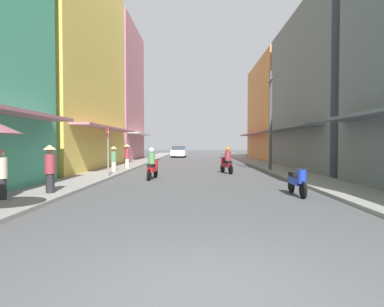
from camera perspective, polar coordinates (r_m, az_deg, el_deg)
The scene contains 18 objects.
ground_plane at distance 26.89m, azimuth 0.99°, elevation -2.01°, with size 118.73×118.73×0.00m, color #4C4C4F.
sidewalk_left at distance 27.42m, azimuth -10.45°, elevation -1.84°, with size 2.18×61.97×0.12m, color gray.
sidewalk_right at distance 27.44m, azimuth 12.41°, elevation -1.85°, with size 2.18×61.97×0.12m, color gray.
building_left_mid at distance 24.83m, azimuth -22.47°, elevation 15.94°, with size 7.05×13.13×15.83m.
building_left_far at distance 36.19m, azimuth -14.53°, elevation 10.12°, with size 7.05×9.96×14.14m.
building_right_mid at distance 24.62m, azimuth 24.12°, elevation 9.93°, with size 7.05×12.68×10.68m.
building_right_far at distance 37.20m, azimuth 15.90°, elevation 7.18°, with size 7.05×12.66×10.66m.
motorbike_blue at distance 11.55m, azimuth 18.09°, elevation -4.64°, with size 0.55×1.81×0.96m.
motorbike_maroon at distance 19.25m, azimuth 6.14°, elevation -1.43°, with size 0.72×1.75×1.58m.
motorbike_black at distance 29.96m, azimuth 6.40°, elevation -0.67°, with size 0.78×1.73×0.96m.
motorbike_red at distance 16.14m, azimuth -7.00°, elevation -2.05°, with size 0.55×1.81×1.58m.
parked_car at distance 41.60m, azimuth -2.31°, elevation 0.35°, with size 1.89×4.15×1.45m.
pedestrian_foreground at distance 22.20m, azimuth -11.37°, elevation -0.32°, with size 0.44×0.44×1.74m.
pedestrian_midway at distance 11.83m, azimuth -23.78°, elevation -2.25°, with size 0.44×0.44×1.73m.
pedestrian_far at distance 19.90m, azimuth -13.64°, elevation -0.76°, with size 0.44×0.44×1.62m.
pedestrian_crossing at distance 11.08m, azimuth -30.62°, elevation -3.50°, with size 0.34×0.34×1.62m.
utility_pole at distance 21.08m, azimuth 13.67°, elevation 5.71°, with size 0.20×1.20×6.34m.
street_sign_no_entry at distance 16.63m, azimuth -14.60°, elevation 1.51°, with size 0.07×0.60×2.65m.
Camera 1 is at (-0.06, -3.85, 1.78)m, focal length 30.23 mm.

